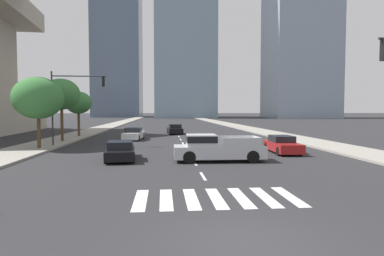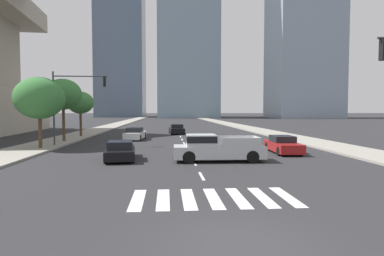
{
  "view_description": "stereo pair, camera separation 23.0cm",
  "coord_description": "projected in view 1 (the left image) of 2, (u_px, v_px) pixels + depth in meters",
  "views": [
    {
      "loc": [
        -1.9,
        -7.49,
        3.15
      ],
      "look_at": [
        0.0,
        14.09,
        2.0
      ],
      "focal_mm": 30.86,
      "sensor_mm": 36.0,
      "label": 1
    },
    {
      "loc": [
        -1.67,
        -7.51,
        3.15
      ],
      "look_at": [
        0.0,
        14.09,
        2.0
      ],
      "focal_mm": 30.86,
      "sensor_mm": 36.0,
      "label": 2
    }
  ],
  "objects": [
    {
      "name": "street_tree_second",
      "position": [
        61.0,
        94.0,
        32.25
      ],
      "size": [
        3.57,
        3.57,
        6.12
      ],
      "color": "#4C3823",
      "rests_on": "sidewalk_west"
    },
    {
      "name": "ground_plane",
      "position": [
        244.0,
        244.0,
        7.79
      ],
      "size": [
        800.0,
        800.0,
        0.0
      ],
      "primitive_type": "plane",
      "color": "#28282B"
    },
    {
      "name": "street_tree_nearest",
      "position": [
        38.0,
        98.0,
        26.22
      ],
      "size": [
        3.93,
        3.93,
        5.67
      ],
      "color": "#4C3823",
      "rests_on": "sidewalk_west"
    },
    {
      "name": "sidewalk_east",
      "position": [
        287.0,
        137.0,
        38.73
      ],
      "size": [
        4.0,
        260.0,
        0.15
      ],
      "primitive_type": "cube",
      "color": "gray",
      "rests_on": "ground"
    },
    {
      "name": "traffic_signal_far",
      "position": [
        72.0,
        95.0,
        28.48
      ],
      "size": [
        4.91,
        0.28,
        6.37
      ],
      "color": "#333335",
      "rests_on": "sidewalk_west"
    },
    {
      "name": "sedan_red_1",
      "position": [
        282.0,
        145.0,
        24.61
      ],
      "size": [
        1.92,
        4.72,
        1.27
      ],
      "rotation": [
        0.0,
        0.0,
        -1.62
      ],
      "color": "maroon",
      "rests_on": "ground"
    },
    {
      "name": "sidewalk_west",
      "position": [
        66.0,
        138.0,
        36.52
      ],
      "size": [
        4.0,
        260.0,
        0.15
      ],
      "primitive_type": "cube",
      "color": "gray",
      "rests_on": "ground"
    },
    {
      "name": "crosswalk_near",
      "position": [
        216.0,
        198.0,
        11.85
      ],
      "size": [
        5.85,
        2.85,
        0.01
      ],
      "color": "silver",
      "rests_on": "ground"
    },
    {
      "name": "sedan_black_3",
      "position": [
        175.0,
        129.0,
        44.53
      ],
      "size": [
        2.1,
        4.62,
        1.32
      ],
      "rotation": [
        0.0,
        0.0,
        1.64
      ],
      "color": "black",
      "rests_on": "ground"
    },
    {
      "name": "lane_divider_center",
      "position": [
        179.0,
        137.0,
        39.71
      ],
      "size": [
        0.14,
        50.0,
        0.01
      ],
      "color": "silver",
      "rests_on": "ground"
    },
    {
      "name": "sedan_white_0",
      "position": [
        134.0,
        134.0,
        35.48
      ],
      "size": [
        2.14,
        4.76,
        1.32
      ],
      "rotation": [
        0.0,
        0.0,
        1.48
      ],
      "color": "silver",
      "rests_on": "ground"
    },
    {
      "name": "sedan_black_2",
      "position": [
        120.0,
        151.0,
        21.14
      ],
      "size": [
        2.17,
        4.69,
        1.21
      ],
      "rotation": [
        0.0,
        0.0,
        1.66
      ],
      "color": "black",
      "rests_on": "ground"
    },
    {
      "name": "office_tower_left_skyline",
      "position": [
        118.0,
        28.0,
        163.53
      ],
      "size": [
        22.29,
        29.34,
        98.81
      ],
      "color": "slate",
      "rests_on": "ground"
    },
    {
      "name": "street_tree_third",
      "position": [
        78.0,
        103.0,
        38.74
      ],
      "size": [
        3.08,
        3.08,
        5.24
      ],
      "color": "#4C3823",
      "rests_on": "sidewalk_west"
    },
    {
      "name": "pickup_truck",
      "position": [
        215.0,
        148.0,
        20.46
      ],
      "size": [
        5.64,
        2.09,
        1.67
      ],
      "rotation": [
        0.0,
        0.0,
        3.12
      ],
      "color": "#B7BABF",
      "rests_on": "ground"
    },
    {
      "name": "office_tower_center_skyline",
      "position": [
        184.0,
        19.0,
        142.68
      ],
      "size": [
        25.82,
        22.9,
        86.62
      ],
      "color": "#7A93A8",
      "rests_on": "ground"
    }
  ]
}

